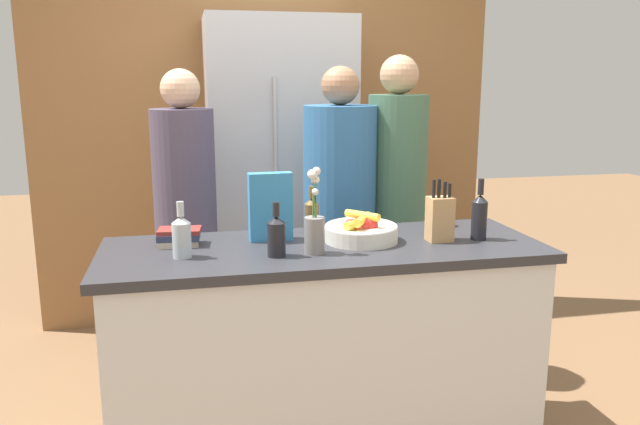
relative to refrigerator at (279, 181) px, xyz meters
name	(u,v)px	position (x,y,z in m)	size (l,w,h in m)	color
kitchen_island	(324,351)	(-0.02, -1.39, -0.51)	(1.80, 0.65, 0.94)	silver
back_wall_wood	(267,126)	(-0.02, 0.36, 0.32)	(3.00, 0.12, 2.60)	olive
refrigerator	(279,181)	(0.00, 0.00, 0.00)	(0.87, 0.62, 1.97)	#B7B7BC
fruit_bowl	(361,230)	(0.14, -1.36, 0.00)	(0.31, 0.31, 0.12)	silver
knife_block	(440,218)	(0.47, -1.42, 0.05)	(0.10, 0.09, 0.26)	tan
flower_vase	(314,225)	(-0.09, -1.50, 0.07)	(0.08, 0.08, 0.34)	gray
cereal_box	(270,207)	(-0.22, -1.26, 0.10)	(0.18, 0.07, 0.29)	teal
coffee_mug	(438,215)	(0.57, -1.16, 0.01)	(0.10, 0.09, 0.10)	#42664C
book_stack	(179,237)	(-0.60, -1.27, -0.01)	(0.18, 0.13, 0.07)	#B7A88E
bottle_oil	(479,216)	(0.64, -1.43, 0.06)	(0.07, 0.07, 0.26)	black
bottle_vinegar	(182,236)	(-0.59, -1.45, 0.04)	(0.07, 0.07, 0.22)	#B2BCC1
bottle_wine	(276,235)	(-0.24, -1.51, 0.04)	(0.07, 0.07, 0.21)	black
bottle_water	(312,215)	(-0.03, -1.18, 0.04)	(0.06, 0.06, 0.21)	brown
person_at_sink	(186,214)	(-0.57, -0.64, -0.05)	(0.31, 0.31, 1.66)	#383842
person_in_blue	(339,211)	(0.21, -0.72, -0.05)	(0.37, 0.37, 1.67)	#383842
person_in_red_tee	(396,198)	(0.53, -0.69, 0.00)	(0.31, 0.31, 1.73)	#383842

